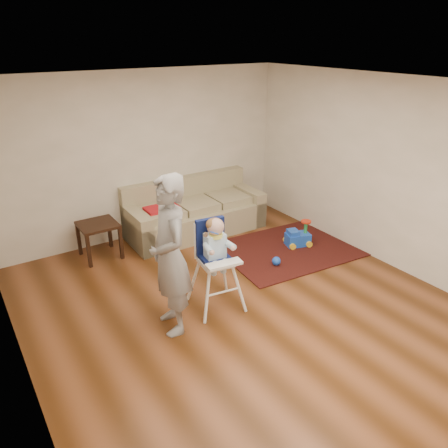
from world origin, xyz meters
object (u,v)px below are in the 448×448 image
side_table (100,240)px  high_chair (216,265)px  sofa (195,208)px  toy_ball (276,261)px  adult (170,256)px  ride_on_toy (298,233)px

side_table → high_chair: 2.27m
sofa → toy_ball: sofa is taller
high_chair → adult: adult is taller
toy_ball → adult: (-1.95, -0.46, 0.85)m
side_table → toy_ball: bearing=-40.0°
adult → toy_ball: bearing=112.6°
sofa → toy_ball: 1.81m
toy_ball → high_chair: size_ratio=0.11×
ride_on_toy → high_chair: (-2.02, -0.71, 0.36)m
ride_on_toy → adult: bearing=-146.5°
side_table → high_chair: size_ratio=0.46×
sofa → adult: size_ratio=1.26×
sofa → ride_on_toy: sofa is taller
side_table → ride_on_toy: side_table is taller
high_chair → adult: bearing=-164.6°
ride_on_toy → sofa: bearing=145.6°
ride_on_toy → adult: adult is taller
toy_ball → ride_on_toy: bearing=24.8°
side_table → ride_on_toy: bearing=-26.7°
sofa → high_chair: high_chair is taller
side_table → adult: 2.30m
side_table → toy_ball: side_table is taller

